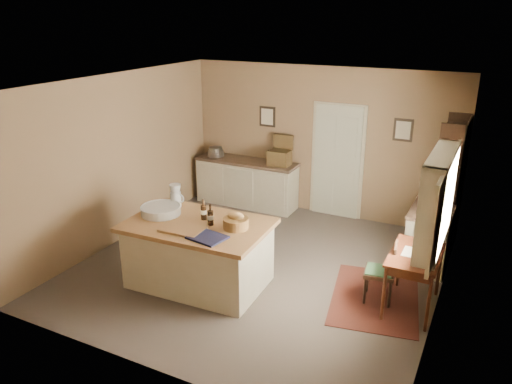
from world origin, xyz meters
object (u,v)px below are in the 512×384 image
writing_desk (415,260)px  right_cabinet (430,236)px  work_island (198,252)px  desk_chair (379,272)px  shelving_unit (452,185)px  sideboard (247,181)px

writing_desk → right_cabinet: (-0.00, 1.32, -0.22)m
right_cabinet → writing_desk: bearing=-90.0°
work_island → desk_chair: size_ratio=2.41×
work_island → shelving_unit: shelving_unit is taller
sideboard → right_cabinet: 3.66m
desk_chair → work_island: bearing=-172.1°
writing_desk → desk_chair: size_ratio=1.21×
writing_desk → shelving_unit: size_ratio=0.47×
sideboard → shelving_unit: size_ratio=0.96×
work_island → sideboard: (-0.79, 2.96, -0.00)m
right_cabinet → work_island: bearing=-143.8°
work_island → desk_chair: 2.43m
work_island → right_cabinet: work_island is taller
right_cabinet → shelving_unit: size_ratio=0.51×
writing_desk → right_cabinet: size_ratio=0.93×
shelving_unit → desk_chair: bearing=-105.3°
sideboard → right_cabinet: bearing=-14.9°
right_cabinet → shelving_unit: bearing=78.2°
writing_desk → desk_chair: bearing=-176.6°
work_island → shelving_unit: bearing=41.2°
writing_desk → desk_chair: writing_desk is taller
sideboard → desk_chair: sideboard is taller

